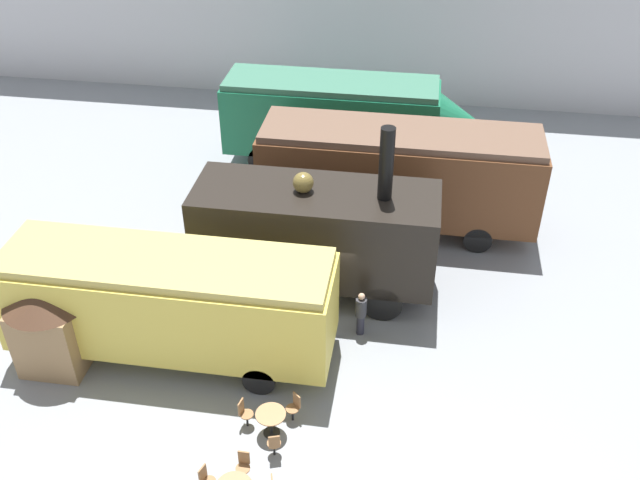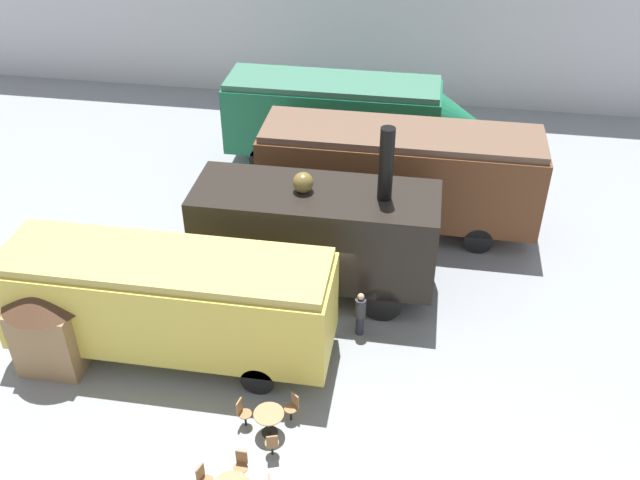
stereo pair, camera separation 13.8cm
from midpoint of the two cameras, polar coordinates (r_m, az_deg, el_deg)
name	(u,v)px [view 1 (the left image)]	position (r m, az deg, el deg)	size (l,w,h in m)	color
ground_plane	(317,298)	(23.30, -0.39, -4.64)	(80.00, 80.00, 0.00)	gray
backdrop_wall	(370,10)	(35.28, 3.90, 17.91)	(44.00, 0.15, 9.00)	silver
streamlined_locomotive	(351,117)	(29.49, 2.35, 9.82)	(10.62, 2.67, 3.83)	#196B47
passenger_coach_wooden	(399,172)	(25.72, 6.15, 5.44)	(9.90, 2.81, 3.89)	brown
steam_locomotive	(316,231)	(22.39, -0.48, 0.74)	(7.57, 2.73, 5.98)	black
passenger_coach_vintage	(169,299)	(20.60, -12.16, -4.64)	(9.33, 2.70, 3.41)	#E0C64C
cafe_table_near	(271,418)	(18.98, -4.17, -14.04)	(0.79, 0.79, 0.74)	black
cafe_chair_0	(244,412)	(19.27, -6.30, -13.49)	(0.38, 0.36, 0.87)	black
cafe_chair_1	(274,444)	(18.53, -3.91, -15.94)	(0.37, 0.39, 0.87)	black
cafe_chair_2	(294,405)	(19.31, -2.26, -13.08)	(0.40, 0.40, 0.87)	black
cafe_chair_3	(206,479)	(18.08, -9.34, -18.32)	(0.39, 0.37, 0.87)	black
cafe_chair_7	(243,464)	(18.22, -6.37, -17.38)	(0.36, 0.36, 0.87)	black
visitor_person	(361,312)	(21.50, 3.11, -5.79)	(0.34, 0.34, 1.55)	#262633
ticket_kiosk	(50,317)	(21.43, -20.94, -5.81)	(2.34, 2.34, 3.00)	#99754C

